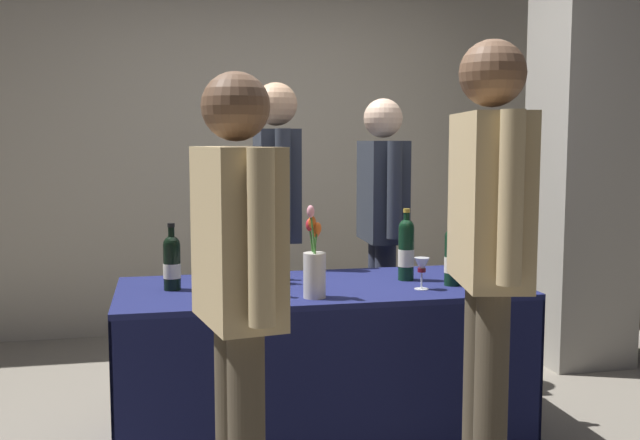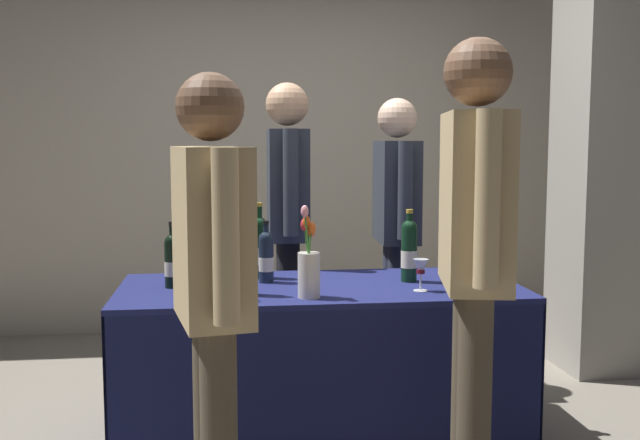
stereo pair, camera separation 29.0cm
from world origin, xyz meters
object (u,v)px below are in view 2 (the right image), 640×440
(vendor_presenter, at_px, (288,208))
(featured_wine_bottle, at_px, (215,259))
(tasting_table, at_px, (320,330))
(wine_glass_near_vendor, at_px, (421,268))
(concrete_pillar, at_px, (610,126))
(flower_vase, at_px, (309,267))
(display_bottle_0, at_px, (215,267))
(taster_foreground_right, at_px, (213,273))

(vendor_presenter, bearing_deg, featured_wine_bottle, -26.28)
(tasting_table, relative_size, wine_glass_near_vendor, 12.80)
(concrete_pillar, bearing_deg, featured_wine_bottle, -158.58)
(flower_vase, distance_m, vendor_presenter, 0.98)
(display_bottle_0, relative_size, flower_vase, 0.82)
(flower_vase, bearing_deg, tasting_table, 72.95)
(featured_wine_bottle, relative_size, flower_vase, 0.80)
(concrete_pillar, bearing_deg, taster_foreground_right, -142.27)
(tasting_table, height_order, vendor_presenter, vendor_presenter)
(featured_wine_bottle, relative_size, taster_foreground_right, 0.20)
(featured_wine_bottle, relative_size, display_bottle_0, 0.98)
(concrete_pillar, xyz_separation_m, tasting_table, (-1.83, -0.87, -0.96))
(featured_wine_bottle, xyz_separation_m, flower_vase, (0.39, -0.22, -0.00))
(concrete_pillar, height_order, tasting_table, concrete_pillar)
(concrete_pillar, xyz_separation_m, taster_foreground_right, (-2.30, -1.78, -0.52))
(tasting_table, height_order, featured_wine_bottle, featured_wine_bottle)
(display_bottle_0, height_order, vendor_presenter, vendor_presenter)
(flower_vase, distance_m, taster_foreground_right, 0.77)
(tasting_table, relative_size, taster_foreground_right, 1.14)
(wine_glass_near_vendor, relative_size, vendor_presenter, 0.08)
(display_bottle_0, xyz_separation_m, flower_vase, (0.39, -0.02, -0.00))
(tasting_table, xyz_separation_m, display_bottle_0, (-0.47, -0.24, 0.34))
(wine_glass_near_vendor, xyz_separation_m, taster_foreground_right, (-0.89, -0.73, 0.13))
(concrete_pillar, bearing_deg, display_bottle_0, -154.38)
(concrete_pillar, bearing_deg, tasting_table, -154.71)
(display_bottle_0, xyz_separation_m, wine_glass_near_vendor, (0.89, 0.06, -0.03))
(tasting_table, bearing_deg, featured_wine_bottle, -175.40)
(flower_vase, xyz_separation_m, taster_foreground_right, (-0.39, -0.65, 0.10))
(wine_glass_near_vendor, relative_size, flower_vase, 0.36)
(featured_wine_bottle, distance_m, wine_glass_near_vendor, 0.91)
(vendor_presenter, bearing_deg, display_bottle_0, -21.18)
(display_bottle_0, xyz_separation_m, taster_foreground_right, (0.01, -0.67, 0.09))
(concrete_pillar, relative_size, featured_wine_bottle, 9.30)
(tasting_table, distance_m, vendor_presenter, 0.88)
(display_bottle_0, bearing_deg, flower_vase, -2.67)
(tasting_table, bearing_deg, vendor_presenter, 97.21)
(concrete_pillar, relative_size, taster_foreground_right, 1.84)
(concrete_pillar, relative_size, tasting_table, 1.61)
(display_bottle_0, height_order, taster_foreground_right, taster_foreground_right)
(display_bottle_0, relative_size, vendor_presenter, 0.19)
(vendor_presenter, bearing_deg, concrete_pillar, 95.25)
(featured_wine_bottle, xyz_separation_m, wine_glass_near_vendor, (0.89, -0.14, -0.03))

